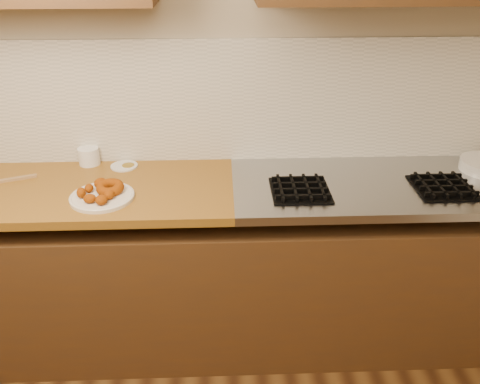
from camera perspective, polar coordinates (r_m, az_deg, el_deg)
name	(u,v)px	position (r m, az deg, el deg)	size (l,w,h in m)	color
wall_back	(124,71)	(2.51, -12.89, 13.08)	(4.00, 0.02, 2.70)	tan
base_cabinet	(134,277)	(2.64, -11.80, -9.36)	(3.60, 0.60, 0.77)	#4B2C12
stovetop	(372,186)	(2.45, 14.60, 0.70)	(1.30, 0.62, 0.04)	#9EA0A5
backsplash	(127,103)	(2.54, -12.58, 9.74)	(3.60, 0.02, 0.60)	beige
burner_grates	(372,187)	(2.36, 14.62, 0.49)	(0.91, 0.26, 0.03)	black
donut_plate	(102,197)	(2.29, -15.22, -0.54)	(0.28, 0.28, 0.02)	silver
ring_donut	(110,188)	(2.29, -14.40, 0.49)	(0.12, 0.12, 0.04)	#893A01
fried_dough_chunks	(96,192)	(2.27, -15.88, -0.02)	(0.18, 0.23, 0.04)	#893A01
plastic_tub	(89,156)	(2.63, -16.60, 3.89)	(0.10, 0.10, 0.09)	white
tub_lid	(124,166)	(2.57, -12.88, 2.86)	(0.13, 0.13, 0.01)	silver
brass_jar_lid	(128,166)	(2.57, -12.44, 2.88)	(0.06, 0.06, 0.01)	#AB8A2F
wooden_utensil	(18,178)	(2.59, -23.67, 1.41)	(0.17, 0.02, 0.01)	#987348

